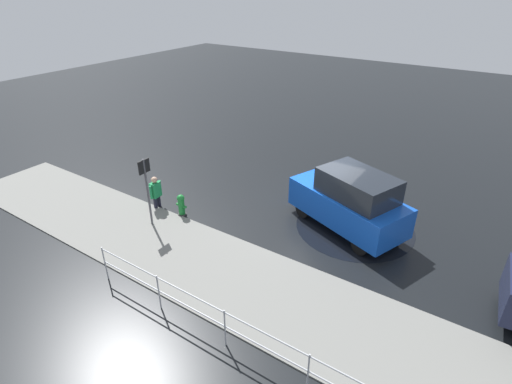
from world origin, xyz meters
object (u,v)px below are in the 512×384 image
Objects in this scene: moving_hatchback at (350,201)px; sign_post at (146,183)px; fire_hydrant at (181,205)px; pedestrian at (156,191)px.

sign_post is at bearing 32.03° from moving_hatchback.
moving_hatchback is at bearing -154.47° from fire_hydrant.
sign_post is (0.41, 1.01, 1.18)m from fire_hydrant.
pedestrian is at bearing 4.93° from fire_hydrant.
pedestrian is (6.21, 2.54, -0.34)m from moving_hatchback.
pedestrian is (1.11, 0.10, 0.28)m from fire_hydrant.
sign_post reaches higher than pedestrian.
fire_hydrant is 1.61m from sign_post.
sign_post is at bearing 126.94° from pedestrian.
sign_post reaches higher than fire_hydrant.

